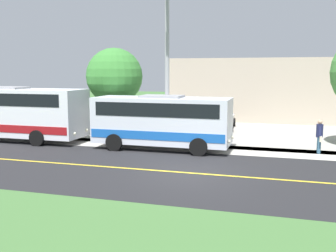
{
  "coord_description": "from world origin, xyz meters",
  "views": [
    {
      "loc": [
        15.14,
        3.6,
        4.16
      ],
      "look_at": [
        -3.5,
        -1.81,
        1.4
      ],
      "focal_mm": 41.57,
      "sensor_mm": 36.0,
      "label": 1
    }
  ],
  "objects": [
    {
      "name": "shuttle_bus_front",
      "position": [
        -4.5,
        -2.43,
        1.59
      ],
      "size": [
        2.65,
        7.38,
        2.88
      ],
      "color": "silver",
      "rests_on": "ground"
    },
    {
      "name": "tree_curbside",
      "position": [
        -7.4,
        -6.42,
        3.8
      ],
      "size": [
        3.51,
        3.51,
        5.58
      ],
      "color": "#4C3826",
      "rests_on": "ground"
    },
    {
      "name": "sidewalk",
      "position": [
        -5.2,
        0.0,
        0.0
      ],
      "size": [
        2.4,
        100.0,
        0.01
      ],
      "primitive_type": "cube",
      "color": "#B2ADA3",
      "rests_on": "ground"
    },
    {
      "name": "parked_car_near",
      "position": [
        -12.68,
        -0.53,
        0.69
      ],
      "size": [
        4.5,
        2.21,
        1.45
      ],
      "color": "silver",
      "rests_on": "ground"
    },
    {
      "name": "commercial_building",
      "position": [
        -21.4,
        3.12,
        2.59
      ],
      "size": [
        10.0,
        17.71,
        5.19
      ],
      "primitive_type": "cube",
      "color": "#B7A893",
      "rests_on": "ground"
    },
    {
      "name": "transit_bus_rear",
      "position": [
        -4.57,
        -12.61,
        1.76
      ],
      "size": [
        2.8,
        10.64,
        3.22
      ],
      "color": "white",
      "rests_on": "ground"
    },
    {
      "name": "ground_plane",
      "position": [
        0.0,
        0.0,
        0.0
      ],
      "size": [
        120.0,
        120.0,
        0.0
      ],
      "primitive_type": "plane",
      "color": "#3D6633"
    },
    {
      "name": "road_centre_line",
      "position": [
        0.0,
        0.0,
        0.01
      ],
      "size": [
        0.16,
        100.0,
        0.0
      ],
      "primitive_type": "cube",
      "color": "gold",
      "rests_on": "ground"
    },
    {
      "name": "road_surface",
      "position": [
        0.0,
        0.0,
        0.0
      ],
      "size": [
        8.0,
        100.0,
        0.01
      ],
      "primitive_type": "cube",
      "color": "black",
      "rests_on": "ground"
    },
    {
      "name": "parking_lot_surface",
      "position": [
        -12.4,
        3.0,
        0.0
      ],
      "size": [
        14.0,
        36.0,
        0.01
      ],
      "primitive_type": "cube",
      "color": "#9E9991",
      "rests_on": "ground"
    },
    {
      "name": "pedestrian_with_bags",
      "position": [
        -5.62,
        5.57,
        0.92
      ],
      "size": [
        0.72,
        0.34,
        1.72
      ],
      "color": "#335972",
      "rests_on": "ground"
    },
    {
      "name": "street_light_pole",
      "position": [
        -4.89,
        -2.29,
        4.86
      ],
      "size": [
        1.97,
        0.24,
        8.88
      ],
      "color": "#9E9EA3",
      "rests_on": "ground"
    }
  ]
}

